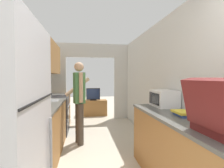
# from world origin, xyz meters

# --- Properties ---
(wall_left) EXTENTS (0.38, 7.67, 2.50)m
(wall_left) POSITION_xyz_m (-1.18, 2.48, 1.54)
(wall_left) COLOR silver
(wall_left) RESTS_ON ground_plane
(wall_right) EXTENTS (0.06, 7.67, 2.50)m
(wall_right) POSITION_xyz_m (1.27, 2.03, 1.25)
(wall_right) COLOR silver
(wall_right) RESTS_ON ground_plane
(wall_far_with_doorway) EXTENTS (2.88, 0.06, 2.50)m
(wall_far_with_doorway) POSITION_xyz_m (0.00, 5.30, 1.43)
(wall_far_with_doorway) COLOR silver
(wall_far_with_doorway) RESTS_ON ground_plane
(counter_left) EXTENTS (0.62, 3.91, 0.93)m
(counter_left) POSITION_xyz_m (-0.94, 2.78, 0.46)
(counter_left) COLOR #9E6B38
(counter_left) RESTS_ON ground_plane
(counter_right) EXTENTS (0.62, 2.19, 0.93)m
(counter_right) POSITION_xyz_m (0.94, 1.35, 0.46)
(counter_right) COLOR #9E6B38
(counter_right) RESTS_ON ground_plane
(range_oven) EXTENTS (0.66, 0.73, 1.07)m
(range_oven) POSITION_xyz_m (-0.93, 3.97, 0.47)
(range_oven) COLOR black
(range_oven) RESTS_ON ground_plane
(person) EXTENTS (0.55, 0.44, 1.71)m
(person) POSITION_xyz_m (-0.32, 3.20, 0.93)
(person) COLOR #4C4238
(person) RESTS_ON ground_plane
(suitcase) EXTENTS (0.49, 0.56, 0.47)m
(suitcase) POSITION_xyz_m (0.87, 0.71, 1.09)
(suitcase) COLOR #5B1919
(suitcase) RESTS_ON counter_right
(microwave) EXTENTS (0.34, 0.45, 0.26)m
(microwave) POSITION_xyz_m (1.05, 2.14, 1.06)
(microwave) COLOR white
(microwave) RESTS_ON counter_right
(book_stack) EXTENTS (0.21, 0.28, 0.06)m
(book_stack) POSITION_xyz_m (0.98, 1.44, 0.96)
(book_stack) COLOR #2D4C99
(book_stack) RESTS_ON counter_right
(tv_cabinet) EXTENTS (0.98, 0.42, 0.56)m
(tv_cabinet) POSITION_xyz_m (0.11, 5.88, 0.28)
(tv_cabinet) COLOR #9E6B38
(tv_cabinet) RESTS_ON ground_plane
(television) EXTENTS (0.49, 0.16, 0.44)m
(television) POSITION_xyz_m (0.11, 5.84, 0.78)
(television) COLOR black
(television) RESTS_ON tv_cabinet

